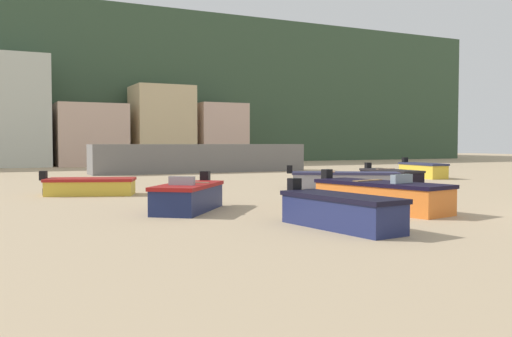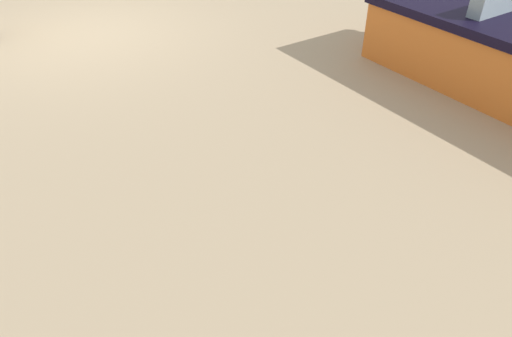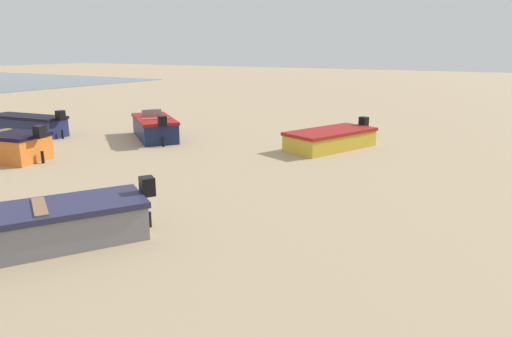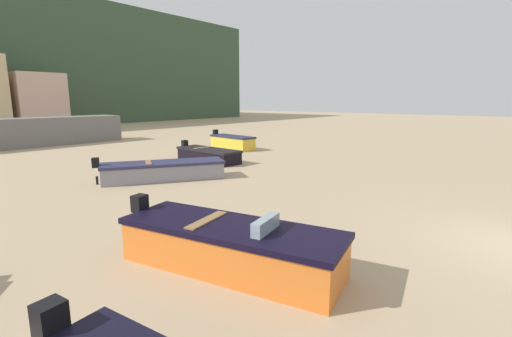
# 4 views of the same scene
# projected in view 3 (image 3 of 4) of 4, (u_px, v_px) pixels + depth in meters

# --- Properties ---
(boat_navy_2) EXTENTS (1.67, 4.05, 1.21)m
(boat_navy_2) POSITION_uv_depth(u_px,v_px,m) (28.00, 125.00, 20.30)
(boat_navy_2) COLOR navy
(boat_navy_2) RESTS_ON ground
(boat_grey_3) EXTENTS (5.19, 3.95, 1.12)m
(boat_grey_3) POSITION_uv_depth(u_px,v_px,m) (6.00, 232.00, 8.63)
(boat_grey_3) COLOR gray
(boat_grey_3) RESTS_ON ground
(boat_navy_4) EXTENTS (3.32, 3.69, 1.22)m
(boat_navy_4) POSITION_uv_depth(u_px,v_px,m) (155.00, 128.00, 19.63)
(boat_navy_4) COLOR navy
(boat_navy_4) RESTS_ON ground
(boat_yellow_6) EXTENTS (4.04, 2.84, 1.04)m
(boat_yellow_6) POSITION_uv_depth(u_px,v_px,m) (331.00, 139.00, 17.68)
(boat_yellow_6) COLOR gold
(boat_yellow_6) RESTS_ON ground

